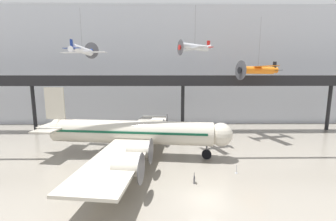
{
  "coord_description": "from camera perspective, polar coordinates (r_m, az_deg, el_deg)",
  "views": [
    {
      "loc": [
        -3.65,
        -18.88,
        11.31
      ],
      "look_at": [
        -3.19,
        13.39,
        6.21
      ],
      "focal_mm": 24.0,
      "sensor_mm": 36.0,
      "label": 1
    }
  ],
  "objects": [
    {
      "name": "ground_plane",
      "position": [
        22.31,
        9.38,
        -21.61
      ],
      "size": [
        260.0,
        260.0,
        0.0
      ],
      "primitive_type": "plane",
      "color": "gray"
    },
    {
      "name": "hangar_back_wall",
      "position": [
        53.32,
        3.18,
        11.16
      ],
      "size": [
        140.0,
        3.0,
        26.71
      ],
      "color": "silver",
      "rests_on": "ground"
    },
    {
      "name": "mezzanine_walkway",
      "position": [
        44.62,
        3.91,
        6.7
      ],
      "size": [
        110.0,
        3.2,
        11.26
      ],
      "color": "black",
      "rests_on": "ground"
    },
    {
      "name": "airliner_silver_main",
      "position": [
        31.78,
        -9.43,
        -5.52
      ],
      "size": [
        28.18,
        32.2,
        9.63
      ],
      "rotation": [
        0.0,
        0.0,
        -0.12
      ],
      "color": "beige",
      "rests_on": "ground"
    },
    {
      "name": "suspended_plane_silver_racer",
      "position": [
        34.92,
        6.8,
        15.67
      ],
      "size": [
        5.39,
        6.31,
        7.2
      ],
      "rotation": [
        0.0,
        0.0,
        3.48
      ],
      "color": "silver"
    },
    {
      "name": "suspended_plane_white_twin",
      "position": [
        38.24,
        -20.95,
        14.09
      ],
      "size": [
        7.48,
        6.18,
        7.32
      ],
      "rotation": [
        0.0,
        0.0,
        1.37
      ],
      "color": "silver"
    },
    {
      "name": "suspended_plane_orange_highwing",
      "position": [
        43.31,
        21.91,
        9.55
      ],
      "size": [
        7.93,
        9.51,
        10.74
      ],
      "rotation": [
        0.0,
        0.0,
        3.4
      ],
      "color": "orange"
    },
    {
      "name": "stanchion_barrier",
      "position": [
        28.18,
        16.97,
        -14.37
      ],
      "size": [
        0.36,
        0.36,
        1.08
      ],
      "color": "#B2B5BA",
      "rests_on": "ground"
    },
    {
      "name": "info_sign_pedestal",
      "position": [
        24.94,
        6.67,
        -16.88
      ],
      "size": [
        0.2,
        0.78,
        1.24
      ],
      "rotation": [
        0.0,
        0.0,
        -0.11
      ],
      "color": "#4C4C51",
      "rests_on": "ground"
    }
  ]
}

